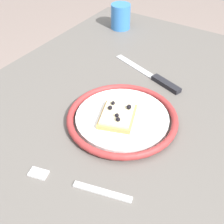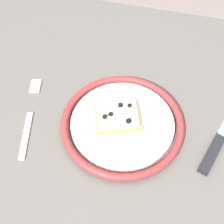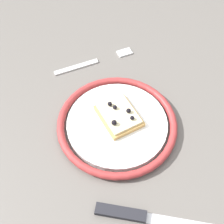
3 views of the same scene
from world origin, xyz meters
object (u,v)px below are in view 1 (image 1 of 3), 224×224
(pizza_slice_near, at_px, (117,115))
(cup, at_px, (121,16))
(fork, at_px, (78,185))
(dining_table, at_px, (130,159))
(knife, at_px, (157,79))
(plate, at_px, (122,118))

(pizza_slice_near, distance_m, cup, 0.50)
(fork, bearing_deg, dining_table, -5.41)
(pizza_slice_near, xyz_separation_m, fork, (-0.18, -0.03, -0.02))
(knife, relative_size, cup, 2.81)
(dining_table, relative_size, fork, 5.83)
(dining_table, height_order, cup, cup)
(dining_table, bearing_deg, knife, 12.05)
(knife, bearing_deg, fork, -175.55)
(dining_table, xyz_separation_m, plate, (0.02, 0.04, 0.09))
(fork, bearing_deg, cup, 24.87)
(dining_table, height_order, plate, plate)
(fork, distance_m, cup, 0.67)
(knife, distance_m, fork, 0.39)
(plate, height_order, fork, plate)
(pizza_slice_near, bearing_deg, knife, 0.49)
(cup, bearing_deg, pizza_slice_near, -149.26)
(cup, bearing_deg, knife, -131.65)
(plate, xyz_separation_m, knife, (0.19, 0.01, -0.01))
(dining_table, bearing_deg, fork, 174.59)
(knife, height_order, cup, cup)
(plate, bearing_deg, knife, 2.17)
(pizza_slice_near, distance_m, fork, 0.19)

